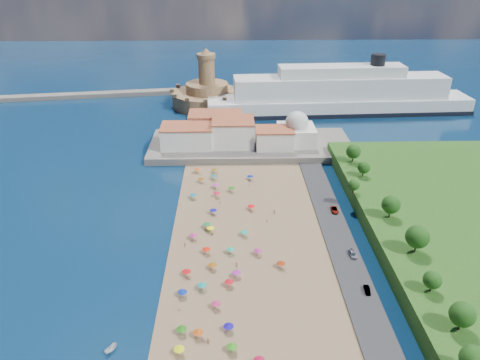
{
  "coord_description": "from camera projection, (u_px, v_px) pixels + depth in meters",
  "views": [
    {
      "loc": [
        0.49,
        -122.35,
        81.25
      ],
      "look_at": [
        4.0,
        25.0,
        8.0
      ],
      "focal_mm": 35.0,
      "sensor_mm": 36.0,
      "label": 1
    }
  ],
  "objects": [
    {
      "name": "hillside_trees",
      "position": [
        401.0,
        226.0,
        133.12
      ],
      "size": [
        13.96,
        107.75,
        8.3
      ],
      "color": "#382314",
      "rests_on": "hillside"
    },
    {
      "name": "breakwater",
      "position": [
        45.0,
        97.0,
        279.73
      ],
      "size": [
        199.03,
        34.77,
        2.6
      ],
      "primitive_type": "cube",
      "rotation": [
        0.0,
        0.0,
        0.14
      ],
      "color": "#59544C",
      "rests_on": "ground"
    },
    {
      "name": "fortress",
      "position": [
        207.0,
        94.0,
        266.0
      ],
      "size": [
        40.0,
        40.0,
        32.4
      ],
      "color": "#8F6B47",
      "rests_on": "ground"
    },
    {
      "name": "cruise_ship",
      "position": [
        339.0,
        96.0,
        253.64
      ],
      "size": [
        144.62,
        27.95,
        31.41
      ],
      "color": "black",
      "rests_on": "ground"
    },
    {
      "name": "domed_building",
      "position": [
        296.0,
        131.0,
        205.89
      ],
      "size": [
        16.0,
        16.0,
        15.0
      ],
      "color": "silver",
      "rests_on": "terrace"
    },
    {
      "name": "parked_cars",
      "position": [
        346.0,
        238.0,
        143.75
      ],
      "size": [
        2.37,
        45.75,
        1.3
      ],
      "color": "gray",
      "rests_on": "promenade"
    },
    {
      "name": "waterfront_buildings",
      "position": [
        222.0,
        132.0,
        208.04
      ],
      "size": [
        57.0,
        29.0,
        11.0
      ],
      "color": "silver",
      "rests_on": "terrace"
    },
    {
      "name": "beach_parasols",
      "position": [
        219.0,
        250.0,
        136.53
      ],
      "size": [
        30.62,
        113.1,
        2.2
      ],
      "color": "gray",
      "rests_on": "beach"
    },
    {
      "name": "terrace",
      "position": [
        251.0,
        145.0,
        210.58
      ],
      "size": [
        90.0,
        36.0,
        3.0
      ],
      "primitive_type": "cube",
      "color": "#59544C",
      "rests_on": "ground"
    },
    {
      "name": "ground",
      "position": [
        229.0,
        239.0,
        145.68
      ],
      "size": [
        700.0,
        700.0,
        0.0
      ],
      "primitive_type": "plane",
      "color": "#071938",
      "rests_on": "ground"
    },
    {
      "name": "beachgoers",
      "position": [
        221.0,
        244.0,
        140.9
      ],
      "size": [
        33.43,
        99.84,
        1.82
      ],
      "color": "tan",
      "rests_on": "beach"
    },
    {
      "name": "jetty",
      "position": [
        205.0,
        121.0,
        241.58
      ],
      "size": [
        18.0,
        70.0,
        2.4
      ],
      "primitive_type": "cube",
      "color": "#59544C",
      "rests_on": "ground"
    }
  ]
}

